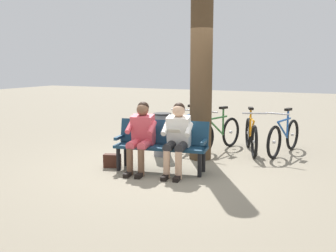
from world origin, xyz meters
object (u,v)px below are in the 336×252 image
(person_reading, at_px, (177,135))
(person_companion, at_px, (141,133))
(bicycle_blue, at_px, (251,136))
(handbag, at_px, (112,161))
(tree_trunk, at_px, (201,77))
(bench, at_px, (162,142))
(bicycle_orange, at_px, (188,131))
(litter_bin, at_px, (162,134))
(bicycle_purple, at_px, (284,137))
(bicycle_red, at_px, (218,134))

(person_reading, xyz_separation_m, person_companion, (0.63, 0.10, -0.00))
(bicycle_blue, bearing_deg, handbag, -61.62)
(person_reading, relative_size, person_companion, 1.00)
(person_companion, xyz_separation_m, tree_trunk, (-0.61, -1.27, 0.92))
(handbag, bearing_deg, bench, -166.09)
(bicycle_orange, bearing_deg, bicycle_blue, 87.95)
(bench, relative_size, litter_bin, 1.91)
(person_companion, distance_m, bicycle_purple, 3.14)
(litter_bin, bearing_deg, bicycle_orange, -98.47)
(litter_bin, xyz_separation_m, bicycle_purple, (-2.21, -1.17, -0.07))
(person_reading, xyz_separation_m, bicycle_orange, (0.66, -2.12, -0.31))
(person_reading, relative_size, bicycle_blue, 0.75)
(bench, distance_m, bicycle_orange, 2.04)
(person_companion, bearing_deg, bicycle_blue, -130.72)
(bicycle_red, height_order, bicycle_orange, same)
(bench, distance_m, person_companion, 0.40)
(person_companion, xyz_separation_m, litter_bin, (0.18, -1.20, -0.23))
(person_companion, bearing_deg, bicycle_purple, -139.39)
(litter_bin, xyz_separation_m, bicycle_orange, (-0.15, -1.02, -0.07))
(handbag, xyz_separation_m, bicycle_purple, (-2.63, -2.38, 0.24))
(litter_bin, relative_size, bicycle_blue, 0.54)
(bicycle_blue, bearing_deg, person_companion, -51.97)
(tree_trunk, relative_size, bicycle_orange, 1.89)
(tree_trunk, bearing_deg, handbag, 46.72)
(person_companion, relative_size, bicycle_red, 0.74)
(tree_trunk, bearing_deg, bicycle_orange, -56.00)
(bench, bearing_deg, handbag, 5.06)
(person_companion, height_order, bicycle_blue, person_companion)
(bench, xyz_separation_m, person_companion, (0.29, 0.21, 0.16))
(litter_bin, bearing_deg, bicycle_red, -133.44)
(bench, relative_size, bicycle_orange, 0.98)
(bicycle_red, relative_size, bicycle_orange, 0.97)
(person_companion, xyz_separation_m, bicycle_purple, (-2.03, -2.37, -0.30))
(bicycle_red, bearing_deg, person_reading, 13.85)
(person_companion, xyz_separation_m, bicycle_blue, (-1.39, -2.23, -0.30))
(handbag, relative_size, bicycle_blue, 0.19)
(handbag, xyz_separation_m, bicycle_blue, (-1.98, -2.24, 0.24))
(person_companion, xyz_separation_m, bicycle_red, (-0.70, -2.13, -0.30))
(tree_trunk, xyz_separation_m, bicycle_purple, (-1.42, -1.10, -1.23))
(person_reading, bearing_deg, person_companion, -0.05)
(person_reading, height_order, tree_trunk, tree_trunk)
(bench, height_order, litter_bin, bench)
(person_companion, distance_m, litter_bin, 1.24)
(tree_trunk, xyz_separation_m, bicycle_blue, (-0.77, -0.96, -1.23))
(bicycle_purple, bearing_deg, bicycle_orange, -73.80)
(bicycle_red, bearing_deg, handbag, -15.43)
(person_reading, distance_m, handbag, 1.35)
(litter_bin, bearing_deg, handbag, 70.93)
(person_reading, height_order, bicycle_purple, person_reading)
(bench, height_order, person_reading, person_reading)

